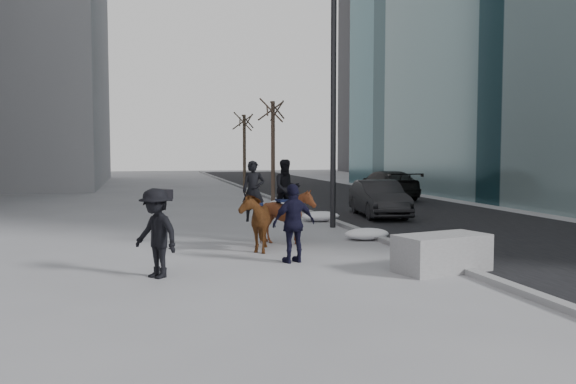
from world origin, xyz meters
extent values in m
plane|color=gray|center=(0.00, 0.00, 0.00)|extent=(120.00, 120.00, 0.00)
cube|color=black|center=(7.00, 10.00, 0.01)|extent=(8.00, 90.00, 0.01)
cube|color=gray|center=(3.00, 10.00, 0.06)|extent=(0.25, 90.00, 0.12)
cube|color=gray|center=(2.60, -1.53, 0.38)|extent=(2.09, 1.39, 0.77)
imported|color=black|center=(5.22, 8.32, 0.68)|extent=(1.94, 4.27, 1.36)
imported|color=black|center=(8.64, 15.91, 0.72)|extent=(2.16, 5.02, 1.44)
imported|color=#45240D|center=(-0.66, 2.01, 0.73)|extent=(1.07, 1.84, 1.46)
imported|color=black|center=(-0.66, 2.16, 1.47)|extent=(0.61, 0.45, 1.53)
cube|color=black|center=(-0.66, 2.16, 1.15)|extent=(0.57, 0.63, 0.06)
imported|color=#4F260F|center=(0.37, 2.75, 0.74)|extent=(1.24, 1.38, 1.47)
imported|color=black|center=(0.37, 2.90, 1.48)|extent=(0.77, 0.61, 1.53)
cube|color=#0F1637|center=(0.37, 2.90, 1.16)|extent=(0.50, 0.58, 0.06)
imported|color=black|center=(-0.12, 0.16, 0.88)|extent=(1.10, 0.67, 1.75)
cylinder|color=#E3480D|center=(-0.17, 0.71, 1.15)|extent=(0.04, 0.18, 0.07)
imported|color=black|center=(-3.13, -0.76, 0.88)|extent=(1.21, 1.30, 1.75)
cube|color=black|center=(-2.98, -0.51, 1.62)|extent=(0.39, 0.42, 0.20)
cylinder|color=black|center=(2.60, 5.79, 4.50)|extent=(0.18, 0.18, 9.00)
ellipsoid|color=silver|center=(2.70, 7.50, 0.17)|extent=(1.37, 0.87, 0.35)
ellipsoid|color=silver|center=(2.70, -0.68, 0.14)|extent=(1.09, 0.69, 0.28)
ellipsoid|color=silver|center=(2.70, 3.01, 0.16)|extent=(1.27, 0.81, 0.32)
ellipsoid|color=silver|center=(2.70, 13.34, 0.15)|extent=(1.18, 0.75, 0.30)
camera|label=1|loc=(-3.40, -12.83, 2.51)|focal=38.00mm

